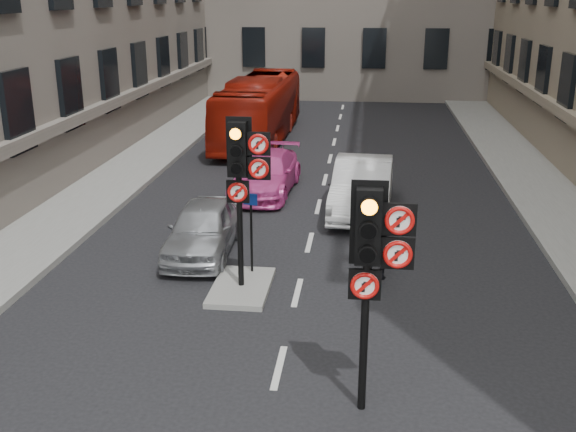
% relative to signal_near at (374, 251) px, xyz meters
% --- Properties ---
extents(pavement_left, '(3.00, 50.00, 0.16)m').
position_rel_signal_near_xyz_m(pavement_left, '(-8.69, 11.01, -2.50)').
color(pavement_left, gray).
rests_on(pavement_left, ground).
extents(pavement_right, '(3.00, 50.00, 0.16)m').
position_rel_signal_near_xyz_m(pavement_right, '(5.71, 11.01, -2.50)').
color(pavement_right, gray).
rests_on(pavement_right, ground).
extents(centre_island, '(1.20, 2.00, 0.12)m').
position_rel_signal_near_xyz_m(centre_island, '(-2.69, 4.01, -2.52)').
color(centre_island, gray).
rests_on(centre_island, ground).
extents(signal_near, '(0.91, 0.40, 3.58)m').
position_rel_signal_near_xyz_m(signal_near, '(0.00, 0.00, 0.00)').
color(signal_near, black).
rests_on(signal_near, ground).
extents(signal_far, '(0.91, 0.40, 3.58)m').
position_rel_signal_near_xyz_m(signal_far, '(-2.60, 4.00, 0.12)').
color(signal_far, black).
rests_on(signal_far, centre_island).
extents(car_silver, '(1.60, 3.76, 1.27)m').
position_rel_signal_near_xyz_m(car_silver, '(-3.98, 6.01, -1.95)').
color(car_silver, '#9EA1A6').
rests_on(car_silver, ground).
extents(car_white, '(1.85, 4.68, 1.52)m').
position_rel_signal_near_xyz_m(car_white, '(-0.21, 9.71, -1.82)').
color(car_white, silver).
rests_on(car_white, ground).
extents(car_pink, '(1.99, 4.39, 1.25)m').
position_rel_signal_near_xyz_m(car_pink, '(-3.24, 11.29, -1.96)').
color(car_pink, '#D23D92').
rests_on(car_pink, ground).
extents(bus_red, '(2.45, 9.60, 2.66)m').
position_rel_signal_near_xyz_m(bus_red, '(-4.67, 19.06, -1.25)').
color(bus_red, maroon).
rests_on(bus_red, ground).
extents(motorcycle, '(0.58, 1.77, 1.05)m').
position_rel_signal_near_xyz_m(motorcycle, '(-0.89, 9.34, -2.06)').
color(motorcycle, black).
rests_on(motorcycle, ground).
extents(motorcyclist, '(0.71, 0.57, 1.70)m').
position_rel_signal_near_xyz_m(motorcyclist, '(0.16, 5.01, -1.73)').
color(motorcyclist, black).
rests_on(motorcyclist, ground).
extents(info_sign, '(0.31, 0.13, 1.81)m').
position_rel_signal_near_xyz_m(info_sign, '(-2.58, 4.74, -1.29)').
color(info_sign, black).
rests_on(info_sign, centre_island).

